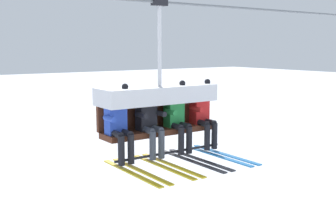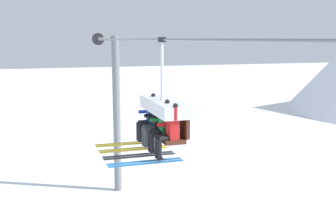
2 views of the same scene
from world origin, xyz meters
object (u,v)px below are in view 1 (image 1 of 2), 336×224
Objects in this scene: chairlift_chair at (157,102)px; skier_blue at (119,124)px; skier_red at (204,114)px; skier_black at (150,122)px; skier_green at (178,117)px.

chairlift_chair is 1.56× the size of skier_blue.
chairlift_chair reaches higher than skier_red.
skier_red reaches higher than skier_black.
skier_black is 1.00× the size of skier_green.
chairlift_chair is at bearing 13.55° from skier_blue.
chairlift_chair is at bearing 36.62° from skier_black.
skier_blue and skier_red have the same top height.
skier_black is 0.60m from skier_green.
chairlift_chair is 0.48m from skier_black.
skier_black is at bearing -179.35° from skier_green.
skier_green and skier_red have the same top height.
skier_blue is 1.00× the size of skier_black.
skier_green is (1.19, 0.00, 0.00)m from skier_blue.
skier_green is (0.60, 0.01, 0.02)m from skier_black.
skier_blue is at bearing -166.45° from chairlift_chair.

